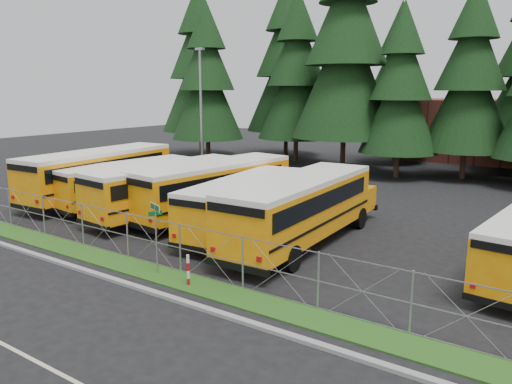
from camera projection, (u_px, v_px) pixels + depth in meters
ground at (217, 270)px, 19.80m from camera, size 120.00×120.00×0.00m
curb at (161, 295)px, 17.28m from camera, size 50.00×0.25×0.12m
grass_verge at (188, 283)px, 18.42m from camera, size 50.00×1.40×0.06m
road_lane_line at (29, 358)px, 13.33m from camera, size 50.00×0.12×0.01m
chainlink_fence at (200, 253)px, 18.79m from camera, size 44.00×0.10×2.00m
bus_0 at (104, 175)px, 32.02m from camera, size 3.67×12.51×3.24m
bus_1 at (133, 184)px, 30.39m from camera, size 3.70×10.55×2.71m
bus_2 at (174, 190)px, 28.00m from camera, size 3.83×11.65×3.00m
bus_3 at (219, 190)px, 27.75m from camera, size 4.20×12.12×3.11m
bus_4 at (248, 205)px, 24.82m from camera, size 3.65×10.76×2.76m
bus_5 at (304, 211)px, 22.86m from camera, size 3.29×12.15×3.16m
street_sign at (156, 224)px, 18.93m from camera, size 0.79×0.52×2.81m
striped_bollard at (188, 271)px, 18.07m from camera, size 0.11×0.11×1.20m
light_standard at (201, 109)px, 39.00m from camera, size 0.70×0.35×10.14m
conifer_0 at (200, 70)px, 52.35m from camera, size 8.10×8.10×17.90m
conifer_1 at (207, 82)px, 47.96m from camera, size 6.93×6.93×15.32m
conifer_2 at (297, 78)px, 47.13m from camera, size 7.33×7.33×16.21m
conifer_3 at (346, 54)px, 41.94m from camera, size 9.00×9.00×19.91m
conifer_4 at (401, 91)px, 39.11m from camera, size 6.21×6.21×13.73m
conifer_5 at (470, 81)px, 38.52m from camera, size 6.93×6.93×15.32m
conifer_10 at (287, 68)px, 52.02m from camera, size 8.29×8.29×18.34m
conifer_11 at (399, 84)px, 47.21m from camera, size 6.83×6.83×15.09m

